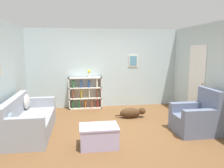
# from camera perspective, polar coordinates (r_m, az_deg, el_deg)

# --- Properties ---
(ground_plane) EXTENTS (14.00, 14.00, 0.00)m
(ground_plane) POSITION_cam_1_polar(r_m,az_deg,el_deg) (5.46, 0.64, -11.62)
(ground_plane) COLOR brown
(wall_back) EXTENTS (5.60, 0.13, 2.60)m
(wall_back) POSITION_cam_1_polar(r_m,az_deg,el_deg) (7.37, -2.14, 4.13)
(wall_back) COLOR silver
(wall_back) RESTS_ON ground_plane
(wall_right) EXTENTS (0.16, 5.00, 2.60)m
(wall_right) POSITION_cam_1_polar(r_m,az_deg,el_deg) (6.11, 24.95, 2.26)
(wall_right) COLOR silver
(wall_right) RESTS_ON ground_plane
(couch) EXTENTS (0.88, 1.94, 0.85)m
(couch) POSITION_cam_1_polar(r_m,az_deg,el_deg) (5.40, -20.95, -9.01)
(couch) COLOR #9399A3
(couch) RESTS_ON ground_plane
(bookshelf) EXTENTS (1.08, 0.28, 1.04)m
(bookshelf) POSITION_cam_1_polar(r_m,az_deg,el_deg) (7.24, -6.96, -2.33)
(bookshelf) COLOR silver
(bookshelf) RESTS_ON ground_plane
(recliner_chair) EXTENTS (0.93, 0.85, 1.03)m
(recliner_chair) POSITION_cam_1_polar(r_m,az_deg,el_deg) (5.51, 21.46, -8.18)
(recliner_chair) COLOR slate
(recliner_chair) RESTS_ON ground_plane
(coffee_table) EXTENTS (0.76, 0.54, 0.43)m
(coffee_table) POSITION_cam_1_polar(r_m,az_deg,el_deg) (4.46, -3.43, -13.27)
(coffee_table) COLOR #ADA3CC
(coffee_table) RESTS_ON ground_plane
(dog) EXTENTS (0.89, 0.26, 0.29)m
(dog) POSITION_cam_1_polar(r_m,az_deg,el_deg) (6.27, 5.22, -7.45)
(dog) COLOR #472D19
(dog) RESTS_ON ground_plane
(vase) EXTENTS (0.10, 0.10, 0.24)m
(vase) POSITION_cam_1_polar(r_m,az_deg,el_deg) (7.13, -5.98, 2.87)
(vase) COLOR silver
(vase) RESTS_ON bookshelf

